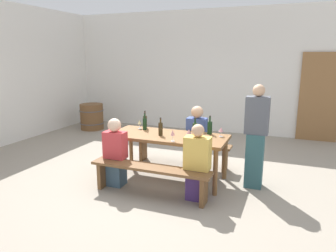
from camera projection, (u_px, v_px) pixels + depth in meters
name	position (u px, v px, depth m)	size (l,w,h in m)	color
ground_plane	(168.00, 178.00, 5.23)	(24.00, 24.00, 0.00)	gray
back_wall	(220.00, 72.00, 8.22)	(14.00, 0.20, 3.20)	silver
wooden_door	(319.00, 97.00, 7.33)	(0.90, 0.06, 2.10)	olive
tasting_table	(168.00, 140.00, 5.08)	(1.92, 0.81, 0.75)	brown
bench_near	(150.00, 173.00, 4.51)	(1.82, 0.30, 0.45)	brown
bench_far	(182.00, 147.00, 5.79)	(1.82, 0.30, 0.45)	brown
wine_bottle_0	(161.00, 129.00, 5.01)	(0.07, 0.07, 0.30)	#332814
wine_bottle_1	(145.00, 122.00, 5.53)	(0.07, 0.07, 0.31)	#332814
wine_bottle_2	(195.00, 130.00, 4.84)	(0.08, 0.08, 0.32)	#143319
wine_bottle_3	(145.00, 124.00, 5.40)	(0.07, 0.07, 0.30)	#143319
wine_bottle_4	(210.00, 127.00, 5.10)	(0.08, 0.08, 0.31)	#143319
wine_glass_0	(173.00, 133.00, 4.66)	(0.06, 0.06, 0.18)	silver
wine_glass_1	(221.00, 130.00, 4.94)	(0.08, 0.08, 0.15)	silver
wine_glass_2	(194.00, 126.00, 5.20)	(0.07, 0.07, 0.15)	silver
wine_glass_3	(189.00, 132.00, 4.85)	(0.08, 0.08, 0.14)	silver
wine_glass_4	(140.00, 122.00, 5.47)	(0.08, 0.08, 0.16)	silver
seated_guest_near_0	(115.00, 154.00, 4.85)	(0.34, 0.24, 1.08)	#395468
seated_guest_near_1	(197.00, 165.00, 4.37)	(0.36, 0.24, 1.10)	#432B68
seated_guest_far_0	(197.00, 139.00, 5.49)	(0.34, 0.24, 1.17)	#535455
standing_host	(256.00, 139.00, 4.73)	(0.35, 0.24, 1.60)	#2E585E
wine_barrel	(92.00, 117.00, 8.67)	(0.66, 0.66, 0.71)	brown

